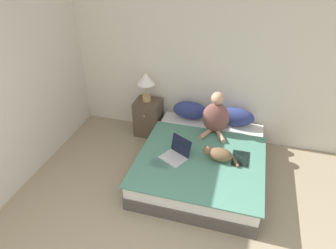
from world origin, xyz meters
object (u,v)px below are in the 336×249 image
pillow_far (236,117)px  cat_tabby (219,154)px  pillow_near (190,110)px  nightstand (148,117)px  person_sitting (216,116)px  table_lamp (146,80)px  laptop_open (176,154)px  bed (202,162)px

pillow_far → cat_tabby: (-0.14, -0.96, -0.05)m
pillow_near → nightstand: 0.75m
person_sitting → table_lamp: (-1.18, 0.25, 0.33)m
pillow_far → laptop_open: pillow_far is taller
pillow_near → pillow_far: (0.74, 0.00, 0.00)m
cat_tabby → laptop_open: size_ratio=1.17×
bed → laptop_open: 0.47m
pillow_near → person_sitting: (0.45, -0.29, 0.13)m
person_sitting → cat_tabby: (0.15, -0.66, -0.18)m
laptop_open → table_lamp: table_lamp is taller
pillow_near → table_lamp: 0.86m
nightstand → table_lamp: (-0.02, 0.01, 0.68)m
cat_tabby → table_lamp: (-1.33, 0.91, 0.51)m
person_sitting → nightstand: 1.24m
pillow_far → table_lamp: size_ratio=1.13×
nightstand → table_lamp: bearing=153.9°
cat_tabby → pillow_far: bearing=-94.9°
laptop_open → bed: bearing=61.7°
bed → person_sitting: person_sitting is taller
pillow_far → table_lamp: 1.54m
bed → laptop_open: size_ratio=4.48×
cat_tabby → bed: bearing=-24.4°
cat_tabby → pillow_near: bearing=-54.2°
person_sitting → pillow_near: bearing=147.0°
pillow_near → person_sitting: size_ratio=0.83×
bed → nightstand: nightstand is taller
pillow_near → pillow_far: size_ratio=1.00×
pillow_near → person_sitting: bearing=-33.0°
cat_tabby → nightstand: (-1.32, 0.91, -0.17)m
bed → cat_tabby: bearing=-27.8°
bed → person_sitting: size_ratio=2.90×
person_sitting → nightstand: bearing=168.1°
laptop_open → table_lamp: bearing=155.8°
laptop_open → pillow_far: bearing=84.6°
table_lamp → cat_tabby: bearing=-34.4°
pillow_near → cat_tabby: pillow_near is taller
pillow_near → pillow_far: same height
person_sitting → cat_tabby: 0.70m
person_sitting → bed: bearing=-98.6°
table_lamp → pillow_near: bearing=3.2°
cat_tabby → table_lamp: size_ratio=1.02×
pillow_near → nightstand: bearing=-176.1°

